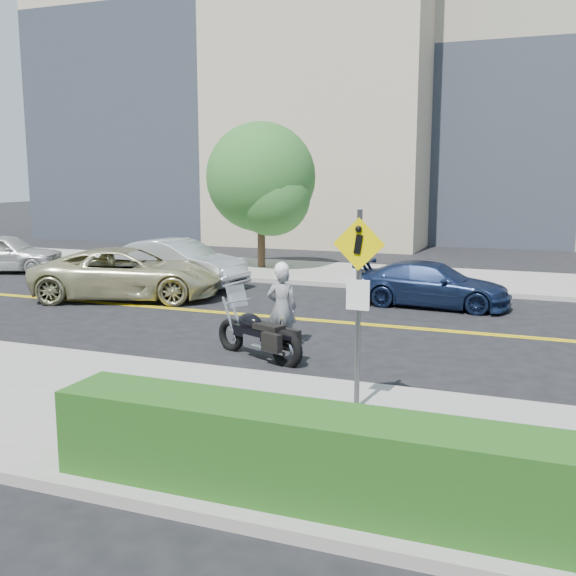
# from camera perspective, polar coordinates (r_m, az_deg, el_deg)

# --- Properties ---
(ground_plane) EXTENTS (120.00, 120.00, 0.00)m
(ground_plane) POSITION_cam_1_polar(r_m,az_deg,el_deg) (17.55, -1.97, -2.40)
(ground_plane) COLOR black
(ground_plane) RESTS_ON ground
(sidewalk_near) EXTENTS (60.00, 5.00, 0.15)m
(sidewalk_near) POSITION_cam_1_polar(r_m,az_deg,el_deg) (11.27, -17.32, -9.35)
(sidewalk_near) COLOR #9E9B91
(sidewalk_near) RESTS_ON ground_plane
(sidewalk_far) EXTENTS (60.00, 5.00, 0.15)m
(sidewalk_far) POSITION_cam_1_polar(r_m,az_deg,el_deg) (24.50, 4.93, 1.18)
(sidewalk_far) COLOR #9E9B91
(sidewalk_far) RESTS_ON ground_plane
(building_left) EXTENTS (22.00, 14.00, 25.00)m
(building_left) POSITION_cam_1_polar(r_m,az_deg,el_deg) (42.27, -2.90, 21.68)
(building_left) COLOR tan
(building_left) RESTS_ON ground_plane
(hedge) EXTENTS (9.00, 0.90, 1.00)m
(hedge) POSITION_cam_1_polar(r_m,az_deg,el_deg) (7.18, 13.66, -15.38)
(hedge) COLOR #235619
(hedge) RESTS_ON sidewalk_near
(pedestrian_sign) EXTENTS (0.78, 0.08, 3.00)m
(pedestrian_sign) POSITION_cam_1_polar(r_m,az_deg,el_deg) (9.95, 5.97, -0.22)
(pedestrian_sign) COLOR #4C4C51
(pedestrian_sign) RESTS_ON sidewalk_near
(motorcyclist) EXTENTS (0.74, 0.60, 1.84)m
(motorcyclist) POSITION_cam_1_polar(r_m,az_deg,el_deg) (14.22, -0.53, -1.47)
(motorcyclist) COLOR #98999C
(motorcyclist) RESTS_ON ground
(motorcycle) EXTENTS (2.39, 1.57, 1.40)m
(motorcycle) POSITION_cam_1_polar(r_m,az_deg,el_deg) (13.48, -2.52, -3.04)
(motorcycle) COLOR black
(motorcycle) RESTS_ON ground
(suv) EXTENTS (5.97, 4.15, 1.52)m
(suv) POSITION_cam_1_polar(r_m,az_deg,el_deg) (20.41, -13.36, 1.20)
(suv) COLOR #BFBA8C
(suv) RESTS_ON ground
(parked_car_white) EXTENTS (4.64, 3.05, 1.47)m
(parked_car_white) POSITION_cam_1_polar(r_m,az_deg,el_deg) (27.47, -22.94, 2.75)
(parked_car_white) COLOR silver
(parked_car_white) RESTS_ON ground
(parked_car_silver) EXTENTS (4.87, 2.24, 1.55)m
(parked_car_silver) POSITION_cam_1_polar(r_m,az_deg,el_deg) (22.37, -9.33, 2.09)
(parked_car_silver) COLOR silver
(parked_car_silver) RESTS_ON ground
(parked_car_blue) EXTENTS (4.35, 1.95, 1.24)m
(parked_car_blue) POSITION_cam_1_polar(r_m,az_deg,el_deg) (19.17, 12.12, 0.29)
(parked_car_blue) COLOR #1A284E
(parked_car_blue) RESTS_ON ground
(tree_far_a) EXTENTS (4.09, 4.09, 5.59)m
(tree_far_a) POSITION_cam_1_polar(r_m,az_deg,el_deg) (25.50, -2.30, 9.35)
(tree_far_a) COLOR #382619
(tree_far_a) RESTS_ON ground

